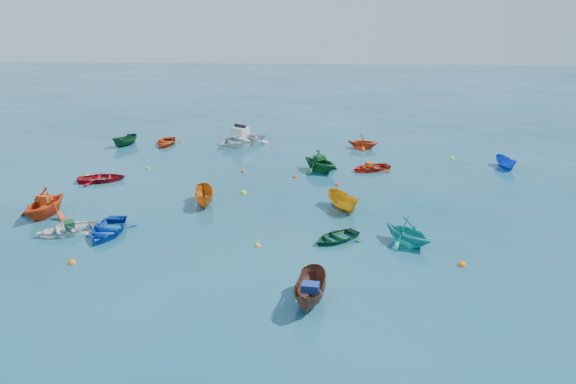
{
  "coord_description": "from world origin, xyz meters",
  "views": [
    {
      "loc": [
        2.0,
        -26.75,
        11.32
      ],
      "look_at": [
        0.0,
        5.0,
        0.4
      ],
      "focal_mm": 35.0,
      "sensor_mm": 36.0,
      "label": 1
    }
  ],
  "objects": [
    {
      "name": "sampan_blue_far",
      "position": [
        15.06,
        12.47,
        0.0
      ],
      "size": [
        1.33,
        2.48,
        0.91
      ],
      "primitive_type": "imported",
      "rotation": [
        0.0,
        0.0,
        0.2
      ],
      "color": "blue",
      "rests_on": "ground"
    },
    {
      "name": "buoy_or_d",
      "position": [
        3.03,
        7.75,
        0.0
      ],
      "size": [
        0.31,
        0.31,
        0.31
      ],
      "primitive_type": "sphere",
      "color": "#F5570D",
      "rests_on": "ground"
    },
    {
      "name": "motorboat_white",
      "position": [
        -4.75,
        18.02,
        0.0
      ],
      "size": [
        5.44,
        5.84,
        1.59
      ],
      "primitive_type": "imported",
      "rotation": [
        0.0,
        0.0,
        -0.58
      ],
      "color": "silver",
      "rests_on": "ground"
    },
    {
      "name": "buoy_ye_d",
      "position": [
        -10.27,
        10.6,
        0.0
      ],
      "size": [
        0.29,
        0.29,
        0.29
      ],
      "primitive_type": "sphere",
      "color": "gold",
      "rests_on": "ground"
    },
    {
      "name": "dinghy_green_n",
      "position": [
        1.86,
        10.73,
        0.0
      ],
      "size": [
        4.07,
        4.08,
        1.63
      ],
      "primitive_type": "imported",
      "rotation": [
        0.0,
        0.0,
        0.76
      ],
      "color": "#145624",
      "rests_on": "ground"
    },
    {
      "name": "dinghy_orange_w",
      "position": [
        -13.18,
        1.26,
        0.0
      ],
      "size": [
        3.41,
        3.76,
        1.72
      ],
      "primitive_type": "imported",
      "rotation": [
        0.0,
        0.0,
        -0.2
      ],
      "color": "#DC4114",
      "rests_on": "ground"
    },
    {
      "name": "dinghy_cyan_se",
      "position": [
        6.25,
        -1.28,
        0.0
      ],
      "size": [
        3.66,
        3.69,
        1.47
      ],
      "primitive_type": "imported",
      "rotation": [
        0.0,
        0.0,
        0.72
      ],
      "color": "teal",
      "rests_on": "ground"
    },
    {
      "name": "sampan_orange_n",
      "position": [
        -4.78,
        3.65,
        0.0
      ],
      "size": [
        1.69,
        3.04,
        1.11
      ],
      "primitive_type": "imported",
      "rotation": [
        0.0,
        0.0,
        0.22
      ],
      "color": "#C65F12",
      "rests_on": "ground"
    },
    {
      "name": "sampan_green_far",
      "position": [
        -14.08,
        16.95,
        0.0
      ],
      "size": [
        2.0,
        2.73,
        0.99
      ],
      "primitive_type": "imported",
      "rotation": [
        0.0,
        0.0,
        -0.46
      ],
      "color": "#0F411C",
      "rests_on": "ground"
    },
    {
      "name": "buoy_or_b",
      "position": [
        8.38,
        -3.52,
        0.0
      ],
      "size": [
        0.38,
        0.38,
        0.38
      ],
      "primitive_type": "sphere",
      "color": "orange",
      "rests_on": "ground"
    },
    {
      "name": "buoy_ye_a",
      "position": [
        -1.04,
        -1.99,
        0.0
      ],
      "size": [
        0.3,
        0.3,
        0.3
      ],
      "primitive_type": "sphere",
      "color": "gold",
      "rests_on": "ground"
    },
    {
      "name": "tarp_blue_a",
      "position": [
        1.65,
        -7.37,
        0.76
      ],
      "size": [
        0.72,
        0.58,
        0.32
      ],
      "primitive_type": "cube",
      "rotation": [
        0.0,
        0.0,
        -0.12
      ],
      "color": "navy",
      "rests_on": "sampan_brown_mid"
    },
    {
      "name": "dinghy_orange_far",
      "position": [
        5.26,
        17.33,
        0.0
      ],
      "size": [
        2.74,
        2.47,
        1.27
      ],
      "primitive_type": "imported",
      "rotation": [
        0.0,
        0.0,
        1.4
      ],
      "color": "#D24213",
      "rests_on": "ground"
    },
    {
      "name": "tarp_orange_a",
      "position": [
        -13.17,
        1.31,
        1.03
      ],
      "size": [
        0.8,
        0.66,
        0.34
      ],
      "primitive_type": "cube",
      "rotation": [
        0.0,
        0.0,
        -0.2
      ],
      "color": "#BC3C13",
      "rests_on": "dinghy_orange_w"
    },
    {
      "name": "buoy_or_a",
      "position": [
        -9.23,
        -4.41,
        0.0
      ],
      "size": [
        0.36,
        0.36,
        0.36
      ],
      "primitive_type": "sphere",
      "color": "orange",
      "rests_on": "ground"
    },
    {
      "name": "buoy_or_c",
      "position": [
        -3.44,
        10.28,
        0.0
      ],
      "size": [
        0.33,
        0.33,
        0.33
      ],
      "primitive_type": "sphere",
      "color": "#E0560C",
      "rests_on": "ground"
    },
    {
      "name": "sampan_brown_mid",
      "position": [
        1.66,
        -7.22,
        0.0
      ],
      "size": [
        1.55,
        3.24,
        1.21
      ],
      "primitive_type": "imported",
      "rotation": [
        0.0,
        0.0,
        -0.12
      ],
      "color": "#5A2F20",
      "rests_on": "ground"
    },
    {
      "name": "tarp_green_b",
      "position": [
        1.79,
        10.8,
        0.98
      ],
      "size": [
        0.83,
        0.83,
        0.32
      ],
      "primitive_type": "cube",
      "rotation": [
        0.0,
        0.0,
        0.76
      ],
      "color": "#134F1D",
      "rests_on": "dinghy_green_n"
    },
    {
      "name": "tarp_green_a",
      "position": [
        -10.84,
        -0.95,
        0.46
      ],
      "size": [
        0.71,
        0.76,
        0.29
      ],
      "primitive_type": "cube",
      "rotation": [
        0.0,
        0.0,
        -1.02
      ],
      "color": "#10411C",
      "rests_on": "dinghy_white_near"
    },
    {
      "name": "dinghy_red_nw",
      "position": [
        -12.45,
        7.58,
        0.0
      ],
      "size": [
        3.55,
        2.97,
        0.63
      ],
      "primitive_type": "imported",
      "rotation": [
        0.0,
        0.0,
        1.86
      ],
      "color": "#A00D15",
      "rests_on": "ground"
    },
    {
      "name": "dinghy_red_ne",
      "position": [
        5.42,
        11.25,
        0.0
      ],
      "size": [
        3.45,
        3.08,
        0.59
      ],
      "primitive_type": "imported",
      "rotation": [
        0.0,
        0.0,
        -1.12
      ],
      "color": "red",
      "rests_on": "ground"
    },
    {
      "name": "dinghy_red_far",
      "position": [
        -10.86,
        17.51,
        0.0
      ],
      "size": [
        2.34,
        3.17,
        0.64
      ],
      "primitive_type": "imported",
      "rotation": [
        0.0,
        0.0,
        0.05
      ],
      "color": "red",
      "rests_on": "ground"
    },
    {
      "name": "buoy_ye_b",
      "position": [
        -13.8,
        8.4,
        0.0
      ],
      "size": [
        0.38,
        0.38,
        0.38
      ],
      "primitive_type": "sphere",
      "color": "yellow",
      "rests_on": "ground"
    },
    {
      "name": "dinghy_blue_sw",
      "position": [
        -8.87,
        -0.97,
        0.0
      ],
      "size": [
        2.48,
        3.42,
        0.7
      ],
      "primitive_type": "imported",
      "rotation": [
        0.0,
        0.0,
        0.02
      ],
      "color": "#0E44B2",
      "rests_on": "ground"
    },
    {
      "name": "buoy_or_e",
      "position": [
        0.2,
        9.22,
        0.0
      ],
      "size": [
        0.34,
        0.34,
        0.34
      ],
      "primitive_type": "sphere",
      "color": "#E94B0C",
      "rests_on": "ground"
    },
    {
      "name": "dinghy_white_near",
      "position": [
        -10.92,
        -1.0,
        0.0
      ],
      "size": [
        3.71,
        3.42,
        0.63
      ],
      "primitive_type": "imported",
      "rotation": [
        0.0,
        0.0,
        -1.02
      ],
      "color": "silver",
      "rests_on": "ground"
    },
    {
      "name": "buoy_ye_e",
      "position": [
        11.76,
        14.63,
        0.0
      ],
      "size": [
        0.35,
        0.35,
        0.35
      ],
      "primitive_type": "sphere",
      "color": "yellow",
      "rests_on": "ground"
    },
    {
      "name": "ground",
      "position": [
        0.0,
        0.0,
        0.0
      ],
      "size": [
        160.0,
        160.0,
        0.0
      ],
      "primitive_type": "plane",
      "color": "#0B3D50",
      "rests_on": "ground"
    },
    {
      "name": "sampan_yellow_mid",
      "position": [
        3.25,
        3.32,
        0.0
      ],
      "size": [
        2.28,
        2.98,
        1.09
      ],
      "primitive_type": "imported",
      "rotation": [
        0.0,
        0.0,
        0.5
      ],
      "color": "orange",
      "rests_on": "ground"
    },
    {
      "name": "tarp_orange_b",
      "position": [
        5.33,
        11.2,
        0.43
      ],
      "size": [
        0.64,
        0.7,
        0.28
      ],
      "primitive_type": "cube",
      "rotation": [
        0.0,
        0.0,
        -1.12
      ],
      "color": "#D74B16",
      "rests_on": "dinghy_red_ne"
    },
    {
      "name": "dinghy_green_e",
      "position": [
        2.76,
        -1.08,
        0.0
      ],
      "size": [
        3.17,
        3.07,
        0.54
      ],
      "primitive_type": "imported",
      "rotation": [
        0.0,
        0.0,
        -0.88
      ],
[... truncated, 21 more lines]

